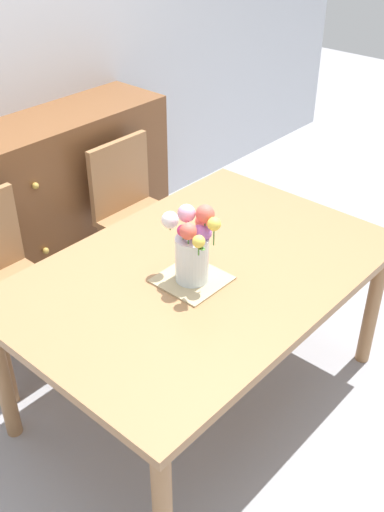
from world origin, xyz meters
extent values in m
plane|color=#939399|center=(0.00, 0.00, 0.00)|extent=(12.00, 12.00, 0.00)
cube|color=#9E7047|center=(0.00, 0.00, 0.72)|extent=(1.65, 1.11, 0.04)
cylinder|color=#9E7047|center=(-0.75, -0.48, 0.35)|extent=(0.07, 0.07, 0.70)
cylinder|color=#9E7047|center=(0.75, -0.48, 0.35)|extent=(0.07, 0.07, 0.70)
cylinder|color=#9E7047|center=(-0.75, 0.48, 0.35)|extent=(0.07, 0.07, 0.70)
cylinder|color=#9E7047|center=(0.75, 0.48, 0.35)|extent=(0.07, 0.07, 0.70)
cube|color=#9E7047|center=(-0.45, 0.82, 0.46)|extent=(0.42, 0.42, 0.04)
cylinder|color=#9E7047|center=(-0.27, 0.64, 0.22)|extent=(0.04, 0.04, 0.44)
cylinder|color=#9E7047|center=(-0.63, 0.64, 0.22)|extent=(0.04, 0.04, 0.44)
cylinder|color=#9E7047|center=(-0.27, 1.00, 0.22)|extent=(0.04, 0.04, 0.44)
cube|color=#9E7047|center=(0.45, 0.82, 0.46)|extent=(0.42, 0.42, 0.04)
cylinder|color=#9E7047|center=(0.63, 0.64, 0.22)|extent=(0.04, 0.04, 0.44)
cylinder|color=#9E7047|center=(0.27, 0.64, 0.22)|extent=(0.04, 0.04, 0.44)
cylinder|color=#9E7047|center=(0.63, 1.00, 0.22)|extent=(0.04, 0.04, 0.44)
cylinder|color=#9E7047|center=(0.27, 1.00, 0.22)|extent=(0.04, 0.04, 0.44)
cube|color=#9E7047|center=(0.45, 1.01, 0.69)|extent=(0.42, 0.04, 0.42)
cube|color=brown|center=(0.25, 1.33, 0.50)|extent=(1.40, 0.44, 1.00)
sphere|color=#B7933D|center=(-0.05, 1.10, 0.78)|extent=(0.04, 0.04, 0.04)
sphere|color=#B7933D|center=(0.55, 1.10, 0.78)|extent=(0.04, 0.04, 0.04)
sphere|color=#B7933D|center=(-0.05, 1.10, 0.38)|extent=(0.04, 0.04, 0.04)
sphere|color=#B7933D|center=(0.55, 1.10, 0.38)|extent=(0.04, 0.04, 0.04)
cube|color=tan|center=(-0.09, -0.03, 0.75)|extent=(0.26, 0.26, 0.01)
cylinder|color=silver|center=(-0.09, -0.03, 0.85)|extent=(0.14, 0.14, 0.20)
sphere|color=#E55B4C|center=(-0.13, -0.04, 1.00)|extent=(0.07, 0.07, 0.07)
cylinder|color=#478438|center=(-0.13, -0.04, 0.97)|extent=(0.01, 0.01, 0.07)
sphere|color=#E55B4C|center=(-0.04, -0.05, 1.05)|extent=(0.07, 0.07, 0.07)
cylinder|color=#478438|center=(-0.04, -0.05, 0.99)|extent=(0.01, 0.01, 0.11)
sphere|color=#E55B4C|center=(0.00, 0.00, 0.97)|extent=(0.06, 0.06, 0.06)
cylinder|color=#478438|center=(0.00, 0.00, 0.95)|extent=(0.01, 0.01, 0.04)
sphere|color=#EA9EBC|center=(-0.08, 0.01, 1.04)|extent=(0.07, 0.07, 0.07)
cylinder|color=#478438|center=(-0.08, 0.01, 0.99)|extent=(0.01, 0.01, 0.10)
sphere|color=#EFD14C|center=(-0.06, -0.11, 1.03)|extent=(0.05, 0.05, 0.05)
cylinder|color=#478438|center=(-0.06, -0.11, 0.98)|extent=(0.01, 0.01, 0.10)
sphere|color=#B266C6|center=(-0.08, -0.05, 0.97)|extent=(0.07, 0.07, 0.07)
cylinder|color=#478438|center=(-0.08, -0.05, 0.95)|extent=(0.01, 0.01, 0.04)
sphere|color=#EFD14C|center=(-0.15, -0.12, 1.00)|extent=(0.05, 0.05, 0.05)
cylinder|color=#478438|center=(-0.15, -0.12, 0.97)|extent=(0.01, 0.01, 0.06)
sphere|color=white|center=(-0.09, 0.09, 0.98)|extent=(0.07, 0.07, 0.07)
cylinder|color=#478438|center=(-0.09, 0.09, 0.96)|extent=(0.01, 0.01, 0.05)
sphere|color=#B266C6|center=(-0.06, -0.06, 0.97)|extent=(0.06, 0.06, 0.06)
cylinder|color=#478438|center=(-0.06, -0.06, 0.95)|extent=(0.01, 0.01, 0.03)
sphere|color=#D12D66|center=(-0.12, -0.01, 0.98)|extent=(0.05, 0.05, 0.05)
cylinder|color=#478438|center=(-0.12, -0.01, 0.96)|extent=(0.01, 0.01, 0.05)
ellipsoid|color=#478438|center=(-0.14, -0.12, 0.96)|extent=(0.06, 0.07, 0.03)
ellipsoid|color=#478438|center=(-0.03, -0.07, 0.98)|extent=(0.07, 0.06, 0.03)
camera|label=1|loc=(-1.60, -1.37, 2.19)|focal=42.32mm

